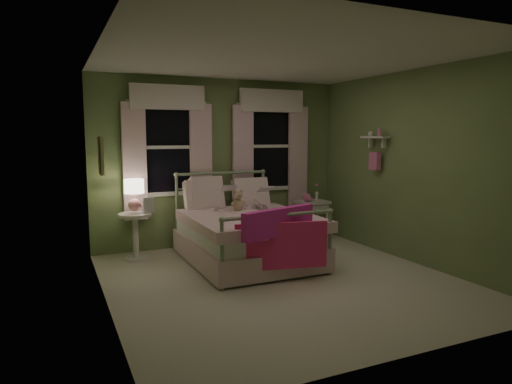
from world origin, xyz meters
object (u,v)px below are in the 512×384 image
teddy_bear (238,202)px  nightstand_right (312,207)px  bed (245,234)px  nightstand_left (135,230)px  table_lamp (134,192)px  child_right (252,192)px  child_left (216,193)px

teddy_bear → nightstand_right: bearing=18.1°
bed → nightstand_left: size_ratio=3.13×
nightstand_left → table_lamp: size_ratio=1.45×
child_right → nightstand_left: child_right is taller
nightstand_left → nightstand_right: 2.89m
bed → teddy_bear: 0.50m
bed → table_lamp: bed is taller
bed → nightstand_left: bed is taller
child_right → nightstand_right: child_right is taller
child_right → table_lamp: bearing=-19.0°
child_left → bed: bearing=104.8°
child_right → table_lamp: size_ratio=1.44×
child_right → nightstand_right: (1.25, 0.34, -0.34)m
bed → child_right: child_right is taller
nightstand_left → table_lamp: (0.00, 0.00, 0.54)m
teddy_bear → nightstand_left: teddy_bear is taller
bed → child_right: (0.29, 0.43, 0.52)m
bed → nightstand_left: bearing=151.5°
child_right → teddy_bear: child_right is taller
teddy_bear → table_lamp: bearing=161.3°
bed → table_lamp: 1.65m
table_lamp → nightstand_right: bearing=0.8°
teddy_bear → nightstand_right: teddy_bear is taller
bed → child_left: 0.75m
child_right → table_lamp: child_right is taller
bed → child_right: bearing=56.6°
teddy_bear → nightstand_right: 1.62m
child_right → bed: bearing=48.1°
child_right → nightstand_left: 1.73m
bed → child_right: size_ratio=3.15×
teddy_bear → nightstand_right: (1.53, 0.50, -0.24)m
child_left → teddy_bear: 0.35m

